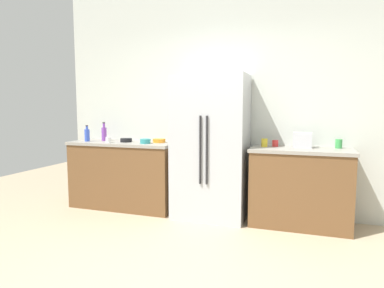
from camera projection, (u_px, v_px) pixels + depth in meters
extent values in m
plane|color=tan|center=(183.00, 280.00, 2.77)|extent=(9.90, 9.90, 0.00)
cube|color=silver|center=(235.00, 99.00, 4.49)|extent=(4.95, 0.10, 3.02)
cube|color=brown|center=(124.00, 176.00, 4.76)|extent=(1.48, 0.56, 0.89)
cube|color=gray|center=(124.00, 143.00, 4.71)|extent=(1.51, 0.59, 0.04)
cube|color=brown|center=(300.00, 189.00, 4.00)|extent=(1.13, 0.56, 0.89)
cube|color=gray|center=(301.00, 150.00, 3.95)|extent=(1.16, 0.59, 0.04)
cube|color=#B7BABF|center=(211.00, 147.00, 4.27)|extent=(0.91, 0.60, 1.81)
cylinder|color=#262628|center=(200.00, 150.00, 3.99)|extent=(0.02, 0.02, 0.81)
cylinder|color=#262628|center=(207.00, 150.00, 3.96)|extent=(0.02, 0.02, 0.81)
cube|color=silver|center=(302.00, 140.00, 4.02)|extent=(0.21, 0.16, 0.18)
cylinder|color=purple|center=(104.00, 134.00, 4.85)|extent=(0.07, 0.07, 0.19)
cylinder|color=purple|center=(104.00, 125.00, 4.84)|extent=(0.03, 0.03, 0.06)
cylinder|color=#333338|center=(104.00, 123.00, 4.84)|extent=(0.04, 0.04, 0.02)
cylinder|color=blue|center=(87.00, 135.00, 4.78)|extent=(0.07, 0.07, 0.17)
cylinder|color=blue|center=(87.00, 128.00, 4.76)|extent=(0.03, 0.03, 0.04)
cylinder|color=#333338|center=(87.00, 126.00, 4.76)|extent=(0.03, 0.03, 0.02)
cylinder|color=white|center=(108.00, 140.00, 4.59)|extent=(0.08, 0.08, 0.08)
cylinder|color=yellow|center=(264.00, 143.00, 4.12)|extent=(0.08, 0.08, 0.10)
cylinder|color=green|center=(339.00, 144.00, 3.96)|extent=(0.08, 0.08, 0.11)
cylinder|color=red|center=(275.00, 143.00, 4.15)|extent=(0.07, 0.07, 0.08)
cylinder|color=black|center=(126.00, 140.00, 4.69)|extent=(0.16, 0.16, 0.05)
cylinder|color=teal|center=(145.00, 141.00, 4.49)|extent=(0.14, 0.14, 0.06)
cylinder|color=orange|center=(159.00, 141.00, 4.62)|extent=(0.17, 0.17, 0.05)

